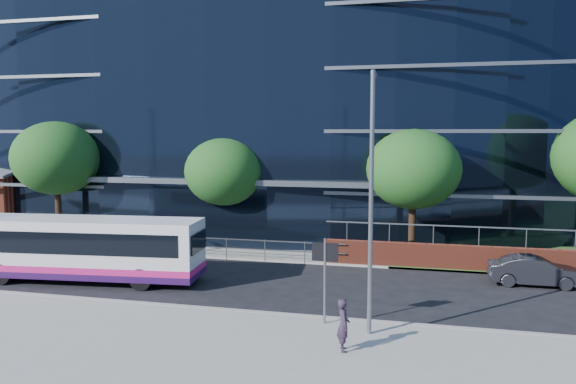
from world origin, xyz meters
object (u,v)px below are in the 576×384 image
(tree_far_b, at_px, (224,172))
(city_bus, at_px, (87,248))
(tree_far_c, at_px, (413,169))
(tree_far_a, at_px, (56,158))
(streetlight_east, at_px, (371,195))
(parked_car, at_px, (535,271))
(pedestrian, at_px, (343,325))
(street_sign, at_px, (325,263))

(tree_far_b, xyz_separation_m, city_bus, (-3.32, -7.84, -2.78))
(tree_far_c, xyz_separation_m, city_bus, (-13.32, -7.34, -3.10))
(tree_far_a, height_order, streetlight_east, streetlight_east)
(tree_far_a, xyz_separation_m, parked_car, (25.10, -3.51, -4.25))
(pedestrian, bearing_deg, tree_far_c, -24.27)
(street_sign, height_order, pedestrian, street_sign)
(street_sign, xyz_separation_m, tree_far_b, (-7.50, 11.09, 2.06))
(tree_far_c, distance_m, streetlight_east, 11.22)
(streetlight_east, bearing_deg, tree_far_b, 127.63)
(pedestrian, bearing_deg, parked_car, -53.05)
(tree_far_c, xyz_separation_m, pedestrian, (-1.58, -12.76, -3.63))
(tree_far_c, distance_m, pedestrian, 13.36)
(street_sign, relative_size, tree_far_a, 0.40)
(tree_far_a, distance_m, tree_far_b, 10.03)
(street_sign, relative_size, pedestrian, 1.86)
(city_bus, distance_m, pedestrian, 12.94)
(tree_far_b, height_order, parked_car, tree_far_b)
(tree_far_a, distance_m, city_bus, 10.50)
(tree_far_a, relative_size, tree_far_b, 1.15)
(tree_far_a, height_order, city_bus, tree_far_a)
(parked_car, bearing_deg, tree_far_c, 55.19)
(street_sign, relative_size, parked_car, 0.76)
(tree_far_a, xyz_separation_m, streetlight_east, (19.00, -11.17, -0.42))
(street_sign, xyz_separation_m, streetlight_east, (1.50, -0.59, 2.29))
(street_sign, xyz_separation_m, tree_far_a, (-17.50, 10.59, 2.71))
(street_sign, distance_m, tree_far_b, 13.54)
(city_bus, height_order, parked_car, city_bus)
(tree_far_a, height_order, tree_far_b, tree_far_a)
(streetlight_east, height_order, city_bus, streetlight_east)
(street_sign, distance_m, tree_far_a, 20.63)
(tree_far_a, bearing_deg, city_bus, -47.68)
(parked_car, bearing_deg, pedestrian, 143.95)
(street_sign, distance_m, pedestrian, 2.67)
(parked_car, bearing_deg, streetlight_east, 141.27)
(tree_far_a, relative_size, pedestrian, 4.63)
(street_sign, height_order, tree_far_b, tree_far_b)
(street_sign, distance_m, city_bus, 11.32)
(city_bus, height_order, pedestrian, city_bus)
(city_bus, bearing_deg, street_sign, -22.40)
(tree_far_c, xyz_separation_m, parked_car, (5.10, -3.51, -3.93))
(tree_far_c, distance_m, city_bus, 15.52)
(street_sign, relative_size, tree_far_c, 0.43)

